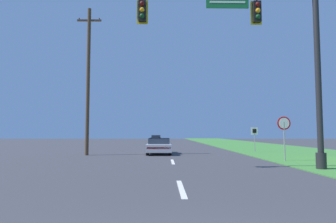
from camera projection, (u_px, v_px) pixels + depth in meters
grass_verge_right at (264, 147)px, 32.72m from camera, size 10.00×110.00×0.04m
road_center_line at (170, 152)px, 24.58m from camera, size 0.16×34.80×0.01m
signal_mast at (271, 50)px, 13.41m from camera, size 9.27×0.47×8.75m
car_ahead at (159, 146)px, 23.08m from camera, size 1.86×4.64×1.19m
far_car at (156, 138)px, 54.63m from camera, size 1.82×4.24×1.19m
stop_sign at (284, 128)px, 17.05m from camera, size 0.76×0.07×2.50m
route_sign_post at (254, 134)px, 24.62m from camera, size 0.55×0.06×2.03m
utility_pole_near at (88, 78)px, 22.03m from camera, size 1.80×0.26×10.91m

